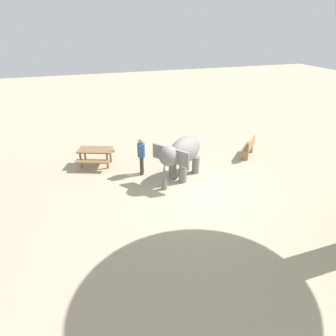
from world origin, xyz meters
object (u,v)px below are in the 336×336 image
Objects in this scene: wooden_bench at (249,147)px; picnic_table_near at (95,153)px; elephant at (181,154)px; person_handler at (141,154)px.

wooden_bench reaches higher than picnic_table_near.
picnic_table_near is at bearing 124.04° from wooden_bench.
elephant is 1.86× the size of wooden_bench.
person_handler is 0.84× the size of picnic_table_near.
elephant is 4.10m from wooden_bench.
elephant is 1.71m from person_handler.
elephant reaches higher than wooden_bench.
person_handler is at bearing -65.97° from elephant.
elephant is 1.24× the size of picnic_table_near.
picnic_table_near is (1.32, 7.16, 0.12)m from wooden_bench.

